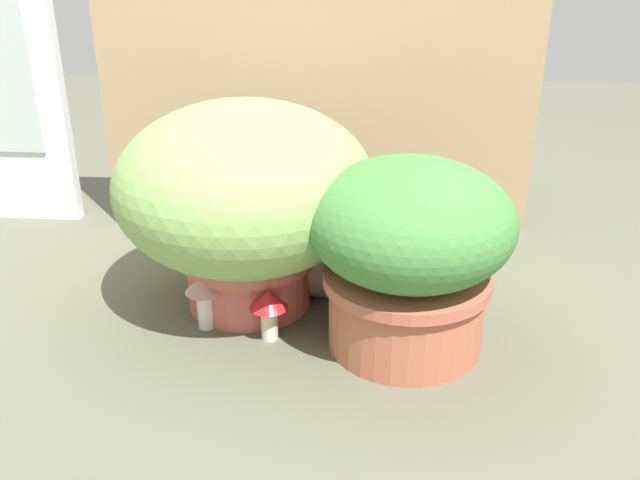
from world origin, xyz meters
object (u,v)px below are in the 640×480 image
object	(u,v)px
leafy_planter	(409,249)
cat	(321,248)
mushroom_ornament_red	(268,305)
mushroom_ornament_pink	(205,291)
grass_planter	(246,195)

from	to	relation	value
leafy_planter	cat	size ratio (longest dim) A/B	1.19
leafy_planter	mushroom_ornament_red	world-z (taller)	leafy_planter
mushroom_ornament_red	mushroom_ornament_pink	world-z (taller)	mushroom_ornament_pink
grass_planter	leafy_planter	size ratio (longest dim) A/B	1.38
leafy_planter	mushroom_ornament_red	bearing A→B (deg)	-179.47
grass_planter	mushroom_ornament_red	size ratio (longest dim) A/B	4.97
leafy_planter	cat	xyz separation A→B (m)	(-0.19, 0.20, -0.10)
leafy_planter	grass_planter	bearing A→B (deg)	156.68
leafy_planter	mushroom_ornament_pink	world-z (taller)	leafy_planter
mushroom_ornament_red	leafy_planter	bearing A→B (deg)	0.53
mushroom_ornament_red	mushroom_ornament_pink	bearing A→B (deg)	165.69
cat	leafy_planter	bearing A→B (deg)	-46.82
leafy_planter	mushroom_ornament_pink	size ratio (longest dim) A/B	3.22
grass_planter	leafy_planter	distance (m)	0.39
grass_planter	cat	world-z (taller)	grass_planter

